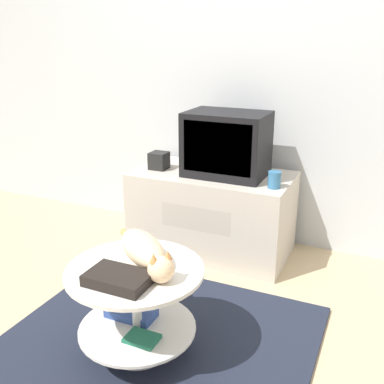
{
  "coord_description": "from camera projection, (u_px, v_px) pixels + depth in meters",
  "views": [
    {
      "loc": [
        0.9,
        -1.52,
        1.42
      ],
      "look_at": [
        -0.05,
        0.58,
        0.61
      ],
      "focal_mm": 42.0,
      "sensor_mm": 36.0,
      "label": 1
    }
  ],
  "objects": [
    {
      "name": "ground_plane",
      "position": [
        151.0,
        352.0,
        2.13
      ],
      "size": [
        12.0,
        12.0,
        0.0
      ],
      "primitive_type": "plane",
      "color": "tan"
    },
    {
      "name": "tv_stand",
      "position": [
        212.0,
        212.0,
        3.06
      ],
      "size": [
        1.05,
        0.56,
        0.56
      ],
      "color": "beige",
      "rests_on": "ground_plane"
    },
    {
      "name": "tv",
      "position": [
        227.0,
        144.0,
        2.86
      ],
      "size": [
        0.51,
        0.36,
        0.41
      ],
      "color": "black",
      "rests_on": "tv_stand"
    },
    {
      "name": "dvd_box",
      "position": [
        118.0,
        278.0,
        1.83
      ],
      "size": [
        0.26,
        0.17,
        0.05
      ],
      "color": "black",
      "rests_on": "coffee_table"
    },
    {
      "name": "wall_back",
      "position": [
        255.0,
        55.0,
        2.98
      ],
      "size": [
        8.0,
        0.05,
        2.6
      ],
      "color": "silver",
      "rests_on": "ground_plane"
    },
    {
      "name": "rug",
      "position": [
        151.0,
        350.0,
        2.13
      ],
      "size": [
        1.45,
        1.39,
        0.02
      ],
      "color": "#1E2333",
      "rests_on": "ground_plane"
    },
    {
      "name": "cat",
      "position": [
        145.0,
        251.0,
        1.99
      ],
      "size": [
        0.47,
        0.4,
        0.14
      ],
      "rotation": [
        0.0,
        0.0,
        -0.69
      ],
      "color": "beige",
      "rests_on": "coffee_table"
    },
    {
      "name": "coffee_table",
      "position": [
        136.0,
        300.0,
        2.01
      ],
      "size": [
        0.61,
        0.61,
        0.44
      ],
      "color": "#B2B2B7",
      "rests_on": "rug"
    },
    {
      "name": "speaker",
      "position": [
        159.0,
        161.0,
        3.04
      ],
      "size": [
        0.11,
        0.11,
        0.11
      ],
      "color": "black",
      "rests_on": "tv_stand"
    },
    {
      "name": "mug",
      "position": [
        274.0,
        180.0,
        2.66
      ],
      "size": [
        0.08,
        0.08,
        0.1
      ],
      "color": "teal",
      "rests_on": "tv_stand"
    }
  ]
}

